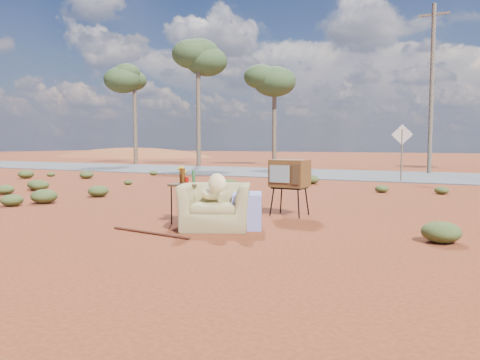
% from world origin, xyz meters
% --- Properties ---
extents(ground, '(140.00, 140.00, 0.00)m').
position_xyz_m(ground, '(0.00, 0.00, 0.00)').
color(ground, brown).
rests_on(ground, ground).
extents(highway, '(140.00, 7.00, 0.04)m').
position_xyz_m(highway, '(0.00, 15.00, 0.02)').
color(highway, '#565659').
rests_on(highway, ground).
extents(dirt_mound, '(26.00, 18.00, 2.00)m').
position_xyz_m(dirt_mound, '(-30.00, 34.00, 0.00)').
color(dirt_mound, brown).
rests_on(dirt_mound, ground).
extents(armchair, '(1.54, 1.39, 1.04)m').
position_xyz_m(armchair, '(0.20, 0.35, 0.48)').
color(armchair, '#92814F').
rests_on(armchair, ground).
extents(tv_unit, '(0.73, 0.60, 1.14)m').
position_xyz_m(tv_unit, '(0.73, 2.23, 0.85)').
color(tv_unit, black).
rests_on(tv_unit, ground).
extents(side_table, '(0.58, 0.58, 1.03)m').
position_xyz_m(side_table, '(-0.67, 0.55, 0.76)').
color(side_table, '#3B2915').
rests_on(side_table, ground).
extents(rusty_bar, '(1.65, 0.23, 0.04)m').
position_xyz_m(rusty_bar, '(-0.57, -0.64, 0.02)').
color(rusty_bar, '#491E13').
rests_on(rusty_bar, ground).
extents(road_sign, '(0.78, 0.06, 2.19)m').
position_xyz_m(road_sign, '(1.50, 12.00, 1.50)').
color(road_sign, brown).
rests_on(road_sign, ground).
extents(eucalyptus_far_left, '(3.20, 3.20, 7.10)m').
position_xyz_m(eucalyptus_far_left, '(-18.00, 20.00, 5.94)').
color(eucalyptus_far_left, brown).
rests_on(eucalyptus_far_left, ground).
extents(eucalyptus_left, '(3.20, 3.20, 8.10)m').
position_xyz_m(eucalyptus_left, '(-12.00, 19.00, 6.92)').
color(eucalyptus_left, brown).
rests_on(eucalyptus_left, ground).
extents(eucalyptus_near_left, '(3.20, 3.20, 6.60)m').
position_xyz_m(eucalyptus_near_left, '(-8.00, 22.00, 5.45)').
color(eucalyptus_near_left, brown).
rests_on(eucalyptus_near_left, ground).
extents(utility_pole_center, '(1.40, 0.20, 8.00)m').
position_xyz_m(utility_pole_center, '(2.00, 17.50, 4.15)').
color(utility_pole_center, brown).
rests_on(utility_pole_center, ground).
extents(scrub_patch, '(17.49, 8.07, 0.33)m').
position_xyz_m(scrub_patch, '(-0.82, 4.41, 0.14)').
color(scrub_patch, '#475626').
rests_on(scrub_patch, ground).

